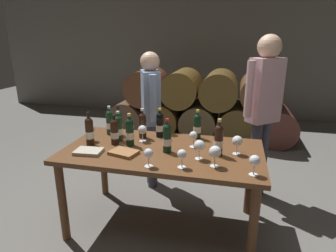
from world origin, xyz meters
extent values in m
plane|color=#66635E|center=(0.00, 0.00, 0.00)|extent=(14.00, 14.00, 0.00)
cube|color=slate|center=(0.00, 4.20, 1.40)|extent=(10.00, 0.24, 2.80)
cylinder|color=brown|center=(-1.26, 2.60, 0.30)|extent=(0.60, 0.90, 0.60)
cylinder|color=#523816|center=(-0.63, 2.60, 0.30)|extent=(0.60, 0.90, 0.60)
cylinder|color=brown|center=(0.00, 2.60, 0.30)|extent=(0.60, 0.90, 0.60)
cylinder|color=#4F3E1B|center=(0.63, 2.60, 0.30)|extent=(0.60, 0.90, 0.60)
cylinder|color=#572D26|center=(1.26, 2.60, 0.30)|extent=(0.60, 0.90, 0.60)
cylinder|color=brown|center=(-0.95, 2.60, 0.85)|extent=(0.60, 0.90, 0.60)
cylinder|color=brown|center=(-0.32, 2.60, 0.85)|extent=(0.60, 0.90, 0.60)
cylinder|color=brown|center=(0.31, 2.60, 0.85)|extent=(0.60, 0.90, 0.60)
cylinder|color=brown|center=(0.95, 2.60, 0.85)|extent=(0.60, 0.90, 0.60)
cube|color=brown|center=(0.00, 0.00, 0.74)|extent=(1.70, 0.90, 0.04)
cylinder|color=brown|center=(-0.77, -0.39, 0.36)|extent=(0.07, 0.07, 0.72)
cylinder|color=brown|center=(0.77, -0.39, 0.36)|extent=(0.07, 0.07, 0.72)
cylinder|color=brown|center=(-0.77, 0.39, 0.36)|extent=(0.07, 0.07, 0.72)
cylinder|color=brown|center=(0.77, 0.39, 0.36)|extent=(0.07, 0.07, 0.72)
cylinder|color=black|center=(0.47, -0.02, 0.87)|extent=(0.07, 0.07, 0.22)
sphere|color=black|center=(0.47, -0.02, 0.98)|extent=(0.07, 0.07, 0.07)
cylinder|color=black|center=(0.47, -0.02, 1.01)|extent=(0.03, 0.03, 0.07)
cylinder|color=tan|center=(0.47, -0.02, 1.06)|extent=(0.03, 0.03, 0.02)
cylinder|color=silver|center=(0.47, -0.02, 0.86)|extent=(0.07, 0.07, 0.07)
cylinder|color=black|center=(-0.26, 0.25, 0.86)|extent=(0.07, 0.07, 0.20)
sphere|color=black|center=(-0.26, 0.25, 0.97)|extent=(0.07, 0.07, 0.07)
cylinder|color=black|center=(-0.26, 0.25, 0.99)|extent=(0.03, 0.03, 0.06)
cylinder|color=silver|center=(-0.26, 0.25, 1.04)|extent=(0.03, 0.03, 0.02)
cylinder|color=silver|center=(-0.26, 0.25, 0.85)|extent=(0.07, 0.07, 0.06)
cylinder|color=black|center=(0.05, -0.05, 0.86)|extent=(0.07, 0.07, 0.20)
sphere|color=black|center=(0.05, -0.05, 0.97)|extent=(0.07, 0.07, 0.07)
cylinder|color=black|center=(0.05, -0.05, 1.00)|extent=(0.03, 0.03, 0.06)
cylinder|color=#B21E23|center=(0.05, -0.05, 1.04)|extent=(0.03, 0.03, 0.02)
cylinder|color=silver|center=(0.05, -0.05, 0.85)|extent=(0.07, 0.07, 0.06)
cylinder|color=#19381E|center=(-0.61, 0.27, 0.86)|extent=(0.07, 0.07, 0.20)
sphere|color=#19381E|center=(-0.61, 0.27, 0.97)|extent=(0.07, 0.07, 0.07)
cylinder|color=#19381E|center=(-0.61, 0.27, 0.99)|extent=(0.03, 0.03, 0.06)
cylinder|color=silver|center=(-0.61, 0.27, 1.04)|extent=(0.03, 0.03, 0.02)
cylinder|color=silver|center=(-0.61, 0.27, 0.85)|extent=(0.07, 0.07, 0.06)
cylinder|color=black|center=(-0.11, 0.31, 0.86)|extent=(0.07, 0.07, 0.20)
sphere|color=black|center=(-0.11, 0.31, 0.97)|extent=(0.07, 0.07, 0.07)
cylinder|color=black|center=(-0.11, 0.31, 0.99)|extent=(0.03, 0.03, 0.06)
cylinder|color=gold|center=(-0.11, 0.31, 1.03)|extent=(0.03, 0.03, 0.02)
cylinder|color=silver|center=(-0.11, 0.31, 0.85)|extent=(0.07, 0.07, 0.06)
cylinder|color=black|center=(0.25, 0.35, 0.86)|extent=(0.07, 0.07, 0.20)
sphere|color=black|center=(0.25, 0.35, 0.96)|extent=(0.07, 0.07, 0.07)
cylinder|color=black|center=(0.25, 0.35, 0.99)|extent=(0.03, 0.03, 0.06)
cylinder|color=gold|center=(0.25, 0.35, 1.03)|extent=(0.03, 0.03, 0.02)
cylinder|color=silver|center=(0.25, 0.35, 0.85)|extent=(0.07, 0.07, 0.06)
cylinder|color=#19381E|center=(-0.51, 0.25, 0.86)|extent=(0.07, 0.07, 0.21)
sphere|color=#19381E|center=(-0.51, 0.25, 0.97)|extent=(0.07, 0.07, 0.07)
cylinder|color=#19381E|center=(-0.51, 0.25, 1.00)|extent=(0.03, 0.03, 0.07)
cylinder|color=black|center=(-0.51, 0.25, 1.04)|extent=(0.03, 0.03, 0.02)
cylinder|color=silver|center=(-0.51, 0.25, 0.85)|extent=(0.07, 0.07, 0.06)
cylinder|color=black|center=(-0.30, 0.02, 0.86)|extent=(0.07, 0.07, 0.21)
sphere|color=black|center=(-0.30, 0.02, 0.97)|extent=(0.07, 0.07, 0.07)
cylinder|color=black|center=(-0.30, 0.02, 1.00)|extent=(0.03, 0.03, 0.07)
cylinder|color=tan|center=(-0.30, 0.02, 1.04)|extent=(0.03, 0.03, 0.02)
cylinder|color=silver|center=(-0.30, 0.02, 0.85)|extent=(0.07, 0.07, 0.06)
cylinder|color=black|center=(-0.45, 0.02, 0.86)|extent=(0.07, 0.07, 0.19)
sphere|color=black|center=(-0.45, 0.02, 0.96)|extent=(0.07, 0.07, 0.07)
cylinder|color=black|center=(-0.45, 0.02, 0.98)|extent=(0.03, 0.03, 0.06)
cylinder|color=black|center=(-0.45, 0.02, 1.02)|extent=(0.03, 0.03, 0.02)
cylinder|color=silver|center=(-0.45, 0.02, 0.85)|extent=(0.07, 0.07, 0.06)
cylinder|color=black|center=(-0.65, -0.05, 0.87)|extent=(0.07, 0.07, 0.21)
sphere|color=black|center=(-0.65, -0.05, 0.98)|extent=(0.07, 0.07, 0.07)
cylinder|color=black|center=(-0.65, -0.05, 1.01)|extent=(0.03, 0.03, 0.07)
cylinder|color=black|center=(-0.65, -0.05, 1.05)|extent=(0.03, 0.03, 0.02)
cylinder|color=silver|center=(-0.65, -0.05, 0.86)|extent=(0.07, 0.07, 0.06)
cylinder|color=#19381E|center=(-0.45, 0.12, 0.86)|extent=(0.07, 0.07, 0.20)
sphere|color=#19381E|center=(-0.45, 0.12, 0.96)|extent=(0.07, 0.07, 0.07)
cylinder|color=#19381E|center=(-0.45, 0.12, 0.99)|extent=(0.03, 0.03, 0.06)
cylinder|color=silver|center=(-0.45, 0.12, 1.03)|extent=(0.03, 0.03, 0.02)
cylinder|color=silver|center=(-0.45, 0.12, 0.85)|extent=(0.07, 0.07, 0.06)
cylinder|color=white|center=(0.62, 0.04, 0.76)|extent=(0.06, 0.06, 0.00)
cylinder|color=white|center=(0.62, 0.04, 0.80)|extent=(0.01, 0.01, 0.07)
sphere|color=white|center=(0.62, 0.04, 0.88)|extent=(0.09, 0.09, 0.09)
cylinder|color=white|center=(-0.70, 0.05, 0.76)|extent=(0.06, 0.06, 0.00)
cylinder|color=white|center=(-0.70, 0.05, 0.80)|extent=(0.01, 0.01, 0.07)
sphere|color=white|center=(-0.70, 0.05, 0.88)|extent=(0.09, 0.09, 0.09)
cylinder|color=white|center=(-0.23, 0.15, 0.76)|extent=(0.06, 0.06, 0.00)
cylinder|color=white|center=(-0.23, 0.15, 0.80)|extent=(0.01, 0.01, 0.07)
sphere|color=white|center=(-0.23, 0.15, 0.87)|extent=(0.08, 0.08, 0.08)
cylinder|color=white|center=(0.74, -0.32, 0.76)|extent=(0.06, 0.06, 0.00)
cylinder|color=white|center=(0.74, -0.32, 0.80)|extent=(0.01, 0.01, 0.07)
sphere|color=white|center=(0.74, -0.32, 0.87)|extent=(0.08, 0.08, 0.08)
cylinder|color=white|center=(0.33, -0.13, 0.76)|extent=(0.06, 0.06, 0.00)
cylinder|color=white|center=(0.33, -0.13, 0.80)|extent=(0.01, 0.01, 0.07)
sphere|color=white|center=(0.33, -0.13, 0.88)|extent=(0.09, 0.09, 0.09)
cylinder|color=white|center=(0.23, -0.32, 0.76)|extent=(0.06, 0.06, 0.00)
cylinder|color=white|center=(0.23, -0.32, 0.80)|extent=(0.01, 0.01, 0.07)
sphere|color=white|center=(0.23, -0.32, 0.87)|extent=(0.07, 0.07, 0.07)
cylinder|color=white|center=(-0.02, -0.36, 0.76)|extent=(0.06, 0.06, 0.00)
cylinder|color=white|center=(-0.02, -0.36, 0.80)|extent=(0.01, 0.01, 0.07)
sphere|color=white|center=(-0.02, -0.36, 0.87)|extent=(0.07, 0.07, 0.07)
cylinder|color=white|center=(0.25, 0.11, 0.76)|extent=(0.06, 0.06, 0.00)
cylinder|color=white|center=(0.25, 0.11, 0.80)|extent=(0.01, 0.01, 0.07)
sphere|color=white|center=(0.25, 0.11, 0.87)|extent=(0.07, 0.07, 0.07)
cylinder|color=white|center=(0.46, -0.24, 0.76)|extent=(0.06, 0.06, 0.00)
cylinder|color=white|center=(0.46, -0.24, 0.80)|extent=(0.01, 0.01, 0.07)
sphere|color=white|center=(0.46, -0.24, 0.88)|extent=(0.09, 0.09, 0.09)
cube|color=#936038|center=(-0.29, -0.18, 0.77)|extent=(0.25, 0.21, 0.03)
cube|color=#B2A893|center=(-0.58, -0.22, 0.77)|extent=(0.23, 0.18, 0.03)
cylinder|color=#383842|center=(0.91, 0.79, 0.43)|extent=(0.11, 0.11, 0.85)
cylinder|color=#383842|center=(0.82, 0.71, 0.43)|extent=(0.11, 0.11, 0.85)
cube|color=#CC9EA8|center=(0.86, 0.75, 1.17)|extent=(0.36, 0.35, 0.64)
cylinder|color=#CC9EA8|center=(1.02, 0.89, 1.21)|extent=(0.08, 0.08, 0.54)
cylinder|color=#CC9EA8|center=(0.71, 0.61, 1.21)|extent=(0.08, 0.08, 0.54)
sphere|color=tan|center=(0.86, 0.75, 1.60)|extent=(0.23, 0.23, 0.23)
cylinder|color=#383842|center=(-0.34, 0.77, 0.38)|extent=(0.11, 0.11, 0.77)
cylinder|color=#383842|center=(-0.30, 0.67, 0.38)|extent=(0.11, 0.11, 0.77)
cube|color=#8499BC|center=(-0.32, 0.72, 1.06)|extent=(0.29, 0.37, 0.58)
cylinder|color=#8499BC|center=(-0.40, 0.91, 1.08)|extent=(0.08, 0.08, 0.49)
cylinder|color=#8499BC|center=(-0.23, 0.53, 1.08)|extent=(0.08, 0.08, 0.49)
sphere|color=tan|center=(-0.32, 0.72, 1.44)|extent=(0.21, 0.21, 0.21)
camera|label=1|loc=(0.58, -2.23, 1.70)|focal=30.72mm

